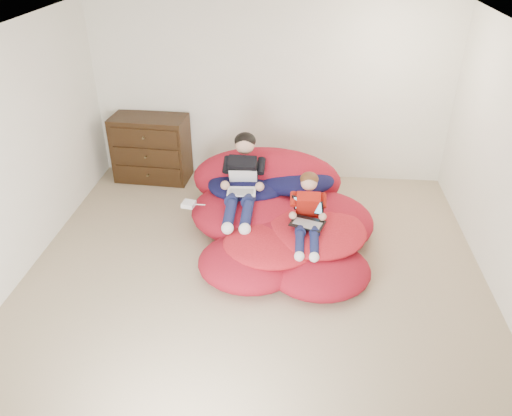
% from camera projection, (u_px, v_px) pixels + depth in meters
% --- Properties ---
extents(room_shell, '(5.10, 5.10, 2.77)m').
position_uv_depth(room_shell, '(254.00, 260.00, 5.32)').
color(room_shell, tan).
rests_on(room_shell, ground).
extents(dresser, '(1.09, 0.62, 0.95)m').
position_uv_depth(dresser, '(151.00, 148.00, 7.22)').
color(dresser, black).
rests_on(dresser, ground).
extents(beanbag_pile, '(2.31, 2.44, 0.88)m').
position_uv_depth(beanbag_pile, '(278.00, 214.00, 6.02)').
color(beanbag_pile, '#AF1326').
rests_on(beanbag_pile, ground).
extents(cream_pillow, '(0.42, 0.27, 0.27)m').
position_uv_depth(cream_pillow, '(243.00, 161.00, 6.51)').
color(cream_pillow, beige).
rests_on(cream_pillow, beanbag_pile).
extents(older_boy, '(0.37, 1.18, 0.80)m').
position_uv_depth(older_boy, '(243.00, 176.00, 5.93)').
color(older_boy, black).
rests_on(older_boy, beanbag_pile).
extents(younger_boy, '(0.28, 0.92, 0.64)m').
position_uv_depth(younger_boy, '(308.00, 210.00, 5.46)').
color(younger_boy, '#AB190F').
rests_on(younger_boy, beanbag_pile).
extents(laptop_white, '(0.35, 0.37, 0.22)m').
position_uv_depth(laptop_white, '(242.00, 185.00, 5.92)').
color(laptop_white, white).
rests_on(laptop_white, older_boy).
extents(laptop_black, '(0.42, 0.45, 0.25)m').
position_uv_depth(laptop_black, '(308.00, 215.00, 5.46)').
color(laptop_black, black).
rests_on(laptop_black, younger_boy).
extents(power_adapter, '(0.17, 0.17, 0.05)m').
position_uv_depth(power_adapter, '(189.00, 204.00, 5.95)').
color(power_adapter, white).
rests_on(power_adapter, beanbag_pile).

